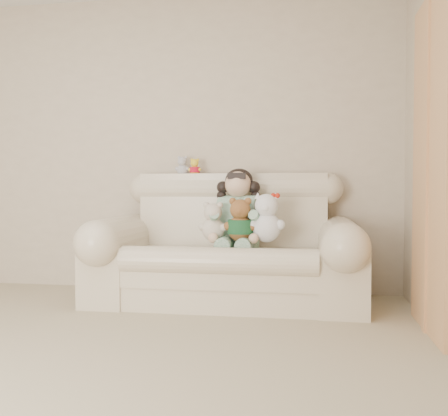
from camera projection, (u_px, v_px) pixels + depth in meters
wall_back at (144, 144)px, 4.61m from camera, size 4.50×0.00×4.50m
sofa at (226, 238)px, 4.01m from camera, size 2.10×0.95×1.03m
door_panel at (432, 164)px, 3.17m from camera, size 0.06×0.90×2.10m
seated_child at (238, 208)px, 4.06m from camera, size 0.46×0.53×0.65m
brown_teddy at (240, 216)px, 3.87m from camera, size 0.29×0.24×0.39m
white_cat at (267, 212)px, 3.84m from camera, size 0.32×0.27×0.44m
cream_teddy at (213, 218)px, 3.91m from camera, size 0.25×0.21×0.35m
yellow_mini_bear at (195, 165)px, 4.38m from camera, size 0.13×0.12×0.17m
grey_mini_plush at (183, 164)px, 4.43m from camera, size 0.14×0.12×0.20m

